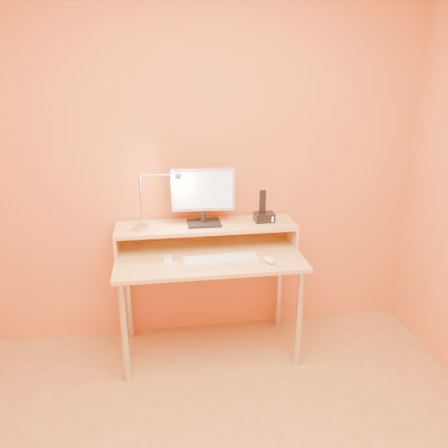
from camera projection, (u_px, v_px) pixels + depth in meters
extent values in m
cube|color=#D26235|center=(203.00, 164.00, 3.09)|extent=(3.00, 0.04, 2.50)
cylinder|color=silver|center=(125.00, 333.00, 2.79)|extent=(0.04, 0.04, 0.69)
cylinder|color=silver|center=(299.00, 319.00, 2.94)|extent=(0.04, 0.04, 0.69)
cylinder|color=silver|center=(129.00, 294.00, 3.25)|extent=(0.04, 0.04, 0.69)
cylinder|color=silver|center=(279.00, 284.00, 3.40)|extent=(0.04, 0.04, 0.69)
cube|color=tan|center=(209.00, 257.00, 2.97)|extent=(1.20, 0.60, 0.02)
cube|color=tan|center=(117.00, 242.00, 3.00)|extent=(0.02, 0.30, 0.14)
cube|color=tan|center=(291.00, 233.00, 3.16)|extent=(0.02, 0.30, 0.14)
cube|color=tan|center=(206.00, 226.00, 3.06)|extent=(1.20, 0.30, 0.02)
cube|color=black|center=(204.00, 223.00, 3.05)|extent=(0.22, 0.16, 0.02)
cylinder|color=black|center=(204.00, 217.00, 3.03)|extent=(0.04, 0.04, 0.07)
cube|color=#B9B9C4|center=(203.00, 190.00, 2.98)|extent=(0.41, 0.06, 0.28)
cube|color=black|center=(203.00, 189.00, 3.00)|extent=(0.37, 0.04, 0.24)
cube|color=silver|center=(203.00, 190.00, 2.96)|extent=(0.37, 0.03, 0.24)
cylinder|color=silver|center=(143.00, 227.00, 2.96)|extent=(0.10, 0.10, 0.02)
cylinder|color=silver|center=(141.00, 201.00, 2.90)|extent=(0.01, 0.01, 0.33)
cylinder|color=silver|center=(159.00, 175.00, 2.86)|extent=(0.24, 0.01, 0.01)
cylinder|color=silver|center=(178.00, 177.00, 2.89)|extent=(0.04, 0.04, 0.03)
cylinder|color=#FFEAC6|center=(178.00, 179.00, 2.89)|extent=(0.03, 0.03, 0.00)
cube|color=black|center=(264.00, 217.00, 3.10)|extent=(0.13, 0.10, 0.06)
cube|color=black|center=(263.00, 202.00, 3.06)|extent=(0.04, 0.03, 0.16)
cube|color=blue|center=(273.00, 219.00, 3.05)|extent=(0.01, 0.00, 0.04)
cube|color=silver|center=(221.00, 261.00, 2.85)|extent=(0.47, 0.17, 0.02)
ellipsoid|color=white|center=(269.00, 260.00, 2.86)|extent=(0.08, 0.12, 0.04)
cube|color=silver|center=(168.00, 262.00, 2.85)|extent=(0.05, 0.19, 0.02)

